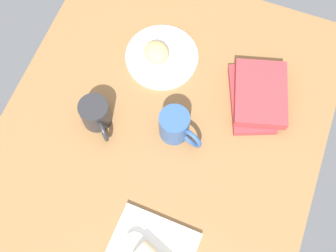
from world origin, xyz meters
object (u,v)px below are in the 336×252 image
(round_plate, at_px, (162,57))
(sauce_cup, at_px, (135,243))
(book_stack, at_px, (257,96))
(coffee_mug, at_px, (175,126))
(scone_pastry, at_px, (156,52))
(second_mug, at_px, (96,114))

(round_plate, distance_m, sauce_cup, 0.56)
(book_stack, height_order, coffee_mug, coffee_mug)
(scone_pastry, bearing_deg, sauce_cup, 15.26)
(sauce_cup, height_order, second_mug, second_mug)
(sauce_cup, bearing_deg, round_plate, -166.33)
(coffee_mug, bearing_deg, round_plate, -150.44)
(round_plate, xyz_separation_m, scone_pastry, (0.01, -0.01, 0.03))
(round_plate, xyz_separation_m, book_stack, (0.04, 0.31, 0.02))
(book_stack, relative_size, coffee_mug, 1.88)
(round_plate, xyz_separation_m, sauce_cup, (0.54, 0.13, 0.02))
(scone_pastry, height_order, book_stack, scone_pastry)
(sauce_cup, xyz_separation_m, book_stack, (-0.50, 0.18, -0.00))
(round_plate, height_order, sauce_cup, sauce_cup)
(coffee_mug, bearing_deg, book_stack, 133.86)
(round_plate, bearing_deg, scone_pastry, -62.48)
(round_plate, xyz_separation_m, second_mug, (0.26, -0.10, 0.04))
(round_plate, distance_m, second_mug, 0.28)
(scone_pastry, height_order, second_mug, second_mug)
(book_stack, bearing_deg, round_plate, -96.59)
(round_plate, bearing_deg, sauce_cup, 13.67)
(coffee_mug, bearing_deg, second_mug, -78.96)
(second_mug, bearing_deg, coffee_mug, 101.04)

